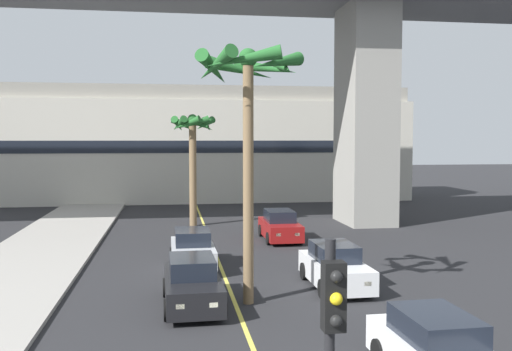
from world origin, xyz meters
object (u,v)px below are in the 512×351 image
(car_queue_second, at_px, (193,250))
(car_queue_front, at_px, (192,284))
(car_queue_fourth, at_px, (335,267))
(palm_tree_near_median, at_px, (249,91))
(car_queue_third, at_px, (280,226))
(palm_tree_mid_median, at_px, (193,138))

(car_queue_second, bearing_deg, car_queue_front, -92.26)
(car_queue_fourth, bearing_deg, car_queue_front, -162.64)
(car_queue_front, xyz_separation_m, car_queue_fourth, (5.13, 1.60, 0.00))
(car_queue_fourth, bearing_deg, palm_tree_near_median, -155.61)
(car_queue_second, relative_size, palm_tree_near_median, 0.51)
(palm_tree_near_median, bearing_deg, car_queue_second, 106.56)
(car_queue_fourth, bearing_deg, car_queue_second, 141.95)
(car_queue_front, distance_m, car_queue_third, 12.28)
(palm_tree_mid_median, bearing_deg, car_queue_second, -92.43)
(car_queue_third, xyz_separation_m, palm_tree_near_median, (-3.19, -11.12, 6.09))
(car_queue_front, bearing_deg, car_queue_third, 65.98)
(palm_tree_near_median, bearing_deg, car_queue_third, 73.98)
(car_queue_front, relative_size, palm_tree_near_median, 0.51)
(car_queue_third, xyz_separation_m, palm_tree_mid_median, (-4.30, 5.52, 4.65))
(car_queue_second, xyz_separation_m, palm_tree_mid_median, (0.48, 11.28, 4.65))
(car_queue_second, xyz_separation_m, car_queue_fourth, (4.91, -3.85, 0.00))
(car_queue_third, bearing_deg, car_queue_front, -114.02)
(car_queue_third, height_order, palm_tree_near_median, palm_tree_near_median)
(car_queue_front, xyz_separation_m, palm_tree_mid_median, (0.69, 16.73, 4.65))
(palm_tree_mid_median, bearing_deg, car_queue_front, -92.37)
(car_queue_fourth, height_order, palm_tree_near_median, palm_tree_near_median)
(car_queue_third, distance_m, palm_tree_mid_median, 8.40)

